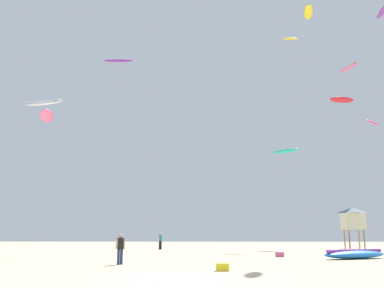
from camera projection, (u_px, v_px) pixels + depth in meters
name	position (u px, v px, depth m)	size (l,w,h in m)	color
ground_plane	(173.00, 278.00, 15.22)	(120.00, 120.00, 0.00)	beige
person_foreground	(120.00, 246.00, 21.94)	(0.42, 0.37, 1.56)	navy
person_midground	(160.00, 240.00, 40.79)	(0.38, 0.43, 1.60)	black
kite_grounded_near	(355.00, 254.00, 26.41)	(4.95, 3.47, 0.60)	blue
lifeguard_tower	(353.00, 218.00, 43.67)	(2.30, 2.30, 4.15)	#8C704C
cooler_box	(280.00, 254.00, 28.59)	(0.56, 0.36, 0.32)	#E5598C
gear_bag	(223.00, 267.00, 18.20)	(0.56, 0.36, 0.32)	yellow
kite_aloft_0	(285.00, 151.00, 46.62)	(3.13, 3.05, 0.38)	#19B29E
kite_aloft_1	(119.00, 61.00, 52.29)	(3.77, 1.23, 0.78)	purple
kite_aloft_2	(348.00, 68.00, 47.87)	(1.81, 2.99, 0.46)	#E5598C
kite_aloft_4	(374.00, 123.00, 43.19)	(2.45, 2.51, 0.70)	#E5598C
kite_aloft_5	(342.00, 100.00, 59.23)	(3.84, 1.93, 0.85)	red
kite_aloft_6	(43.00, 103.00, 44.66)	(4.60, 2.34, 0.98)	white
kite_aloft_7	(308.00, 12.00, 35.89)	(1.23, 2.67, 0.31)	yellow
kite_aloft_8	(291.00, 39.00, 58.44)	(2.20, 0.70, 0.24)	yellow
kite_aloft_9	(47.00, 116.00, 38.57)	(2.24, 4.35, 0.77)	#E5598C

